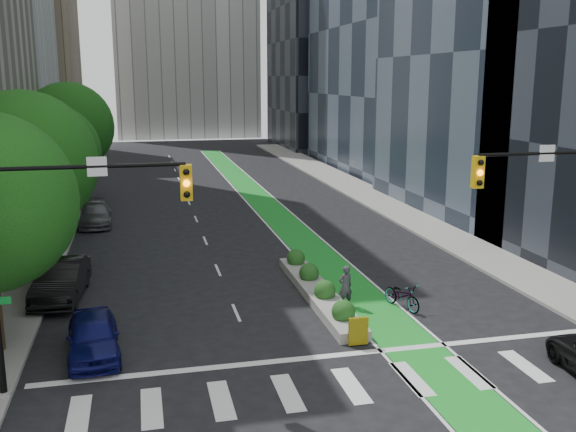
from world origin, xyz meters
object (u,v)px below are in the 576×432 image
median_planter (318,289)px  parked_car_left_far (95,214)px  cyclist (345,286)px  parked_car_left_mid (61,280)px  bicycle (402,295)px  parked_car_left_near (93,336)px

median_planter → parked_car_left_far: size_ratio=2.12×
cyclist → parked_car_left_mid: cyclist is taller
cyclist → bicycle: bearing=148.2°
cyclist → parked_car_left_far: bearing=-72.1°
parked_car_left_far → parked_car_left_mid: bearing=-94.3°
cyclist → parked_car_left_near: cyclist is taller
bicycle → parked_car_left_mid: size_ratio=0.41×
bicycle → parked_car_left_near: size_ratio=0.49×
bicycle → parked_car_left_mid: parked_car_left_mid is taller
bicycle → parked_car_left_near: (-12.01, -1.93, 0.17)m
cyclist → parked_car_left_mid: (-11.50, 3.62, -0.05)m
median_planter → parked_car_left_mid: 10.95m
parked_car_left_mid → cyclist: bearing=-12.7°
parked_car_left_near → parked_car_left_far: size_ratio=0.87×
cyclist → parked_car_left_near: bearing=1.8°
bicycle → parked_car_left_far: 22.85m
median_planter → parked_car_left_near: 9.86m
parked_car_left_near → parked_car_left_mid: parked_car_left_mid is taller
bicycle → cyclist: (-2.20, 0.73, 0.33)m
cyclist → parked_car_left_far: (-10.92, 17.97, -0.17)m
parked_car_left_near → parked_car_left_mid: bearing=100.5°
bicycle → parked_car_left_far: (-13.12, 18.70, 0.16)m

